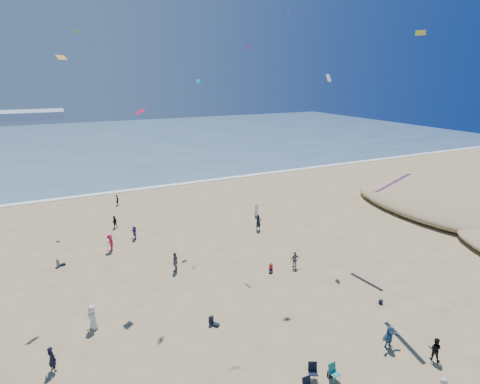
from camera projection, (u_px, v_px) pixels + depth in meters
name	position (u px, v px, depth m)	size (l,w,h in m)	color
ocean	(93.00, 142.00, 101.17)	(220.00, 100.00, 0.06)	#476B84
surf_line	(125.00, 191.00, 58.17)	(220.00, 1.20, 0.08)	white
standing_flyers	(205.00, 262.00, 34.22)	(24.12, 42.27, 1.89)	black
seated_group	(221.00, 338.00, 24.84)	(18.48, 29.98, 0.84)	white
chair_cluster	(319.00, 377.00, 21.50)	(2.63, 1.51, 1.00)	black
black_backpack	(330.00, 374.00, 22.14)	(0.30, 0.22, 0.38)	black
navy_bag	(381.00, 302.00, 29.26)	(0.28, 0.18, 0.34)	black
kites_aloft	(301.00, 108.00, 28.44)	(43.58, 45.41, 29.64)	white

